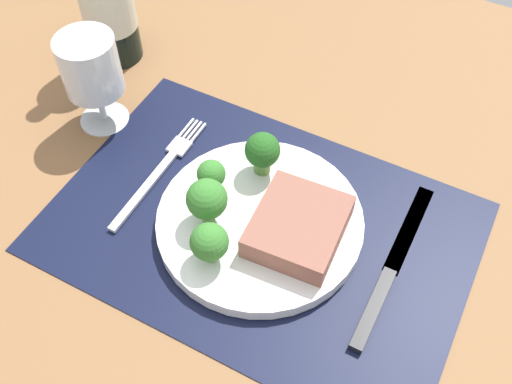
% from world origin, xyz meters
% --- Properties ---
extents(ground_plane, '(1.40, 1.10, 0.03)m').
position_xyz_m(ground_plane, '(0.00, 0.00, -0.01)').
color(ground_plane, brown).
extents(placemat, '(0.47, 0.32, 0.00)m').
position_xyz_m(placemat, '(0.00, 0.00, 0.00)').
color(placemat, black).
rests_on(placemat, ground_plane).
extents(plate, '(0.23, 0.23, 0.02)m').
position_xyz_m(plate, '(0.00, 0.00, 0.01)').
color(plate, white).
rests_on(plate, placemat).
extents(steak, '(0.10, 0.11, 0.03)m').
position_xyz_m(steak, '(0.05, 0.00, 0.03)').
color(steak, '#8C5647').
rests_on(steak, plate).
extents(broccoli_front_edge, '(0.03, 0.03, 0.04)m').
position_xyz_m(broccoli_front_edge, '(-0.07, 0.01, 0.05)').
color(broccoli_front_edge, '#6B994C').
rests_on(broccoli_front_edge, plate).
extents(broccoli_center, '(0.05, 0.05, 0.06)m').
position_xyz_m(broccoli_center, '(-0.05, -0.03, 0.05)').
color(broccoli_center, '#5B8942').
rests_on(broccoli_center, plate).
extents(broccoli_back_left, '(0.04, 0.04, 0.06)m').
position_xyz_m(broccoli_back_left, '(-0.03, 0.06, 0.05)').
color(broccoli_back_left, '#5B8942').
rests_on(broccoli_back_left, plate).
extents(broccoli_near_fork, '(0.04, 0.04, 0.05)m').
position_xyz_m(broccoli_near_fork, '(-0.02, -0.07, 0.05)').
color(broccoli_near_fork, '#5B8942').
rests_on(broccoli_near_fork, plate).
extents(fork, '(0.02, 0.19, 0.01)m').
position_xyz_m(fork, '(-0.14, 0.01, 0.01)').
color(fork, silver).
rests_on(fork, placemat).
extents(knife, '(0.02, 0.23, 0.01)m').
position_xyz_m(knife, '(0.15, 0.01, 0.01)').
color(knife, black).
rests_on(knife, placemat).
extents(wine_glass, '(0.07, 0.07, 0.13)m').
position_xyz_m(wine_glass, '(-0.26, 0.06, 0.08)').
color(wine_glass, silver).
rests_on(wine_glass, ground_plane).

